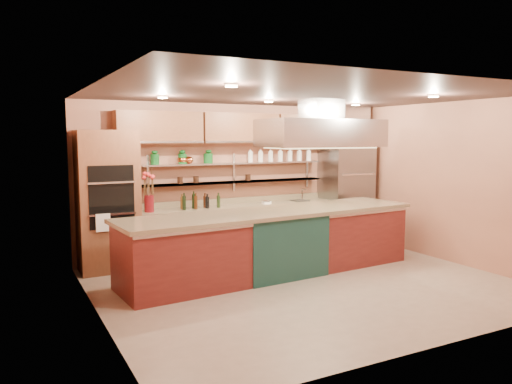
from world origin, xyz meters
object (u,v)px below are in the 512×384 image
copper_kettle (189,160)px  refrigerator (346,192)px  flower_vase (149,204)px  island (273,242)px  kitchen_scale (267,202)px  green_canister (207,159)px

copper_kettle → refrigerator: bearing=-3.9°
flower_vase → refrigerator: bearing=-0.1°
refrigerator → copper_kettle: bearing=176.1°
island → copper_kettle: copper_kettle is taller
island → flower_vase: flower_vase is taller
island → flower_vase: size_ratio=17.22×
kitchen_scale → green_canister: green_canister is taller
flower_vase → green_canister: (1.15, 0.22, 0.73)m
kitchen_scale → refrigerator: bearing=16.1°
refrigerator → green_canister: (-2.97, 0.23, 0.75)m
green_canister → kitchen_scale: bearing=-11.2°
flower_vase → kitchen_scale: (2.26, 0.00, -0.10)m
copper_kettle → green_canister: size_ratio=0.96×
refrigerator → green_canister: bearing=175.6°
island → copper_kettle: bearing=112.8°
island → copper_kettle: (-0.82, 1.61, 1.27)m
kitchen_scale → copper_kettle: 1.69m
refrigerator → kitchen_scale: 1.87m
flower_vase → copper_kettle: 1.09m
refrigerator → kitchen_scale: bearing=179.7°
kitchen_scale → copper_kettle: (-1.46, 0.22, 0.81)m
flower_vase → green_canister: green_canister is taller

